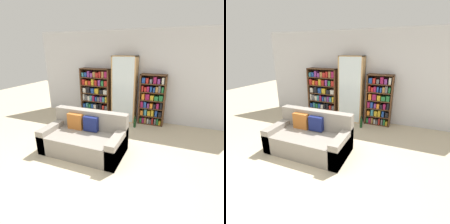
# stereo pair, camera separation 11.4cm
# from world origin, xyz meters

# --- Properties ---
(ground_plane) EXTENTS (16.00, 16.00, 0.00)m
(ground_plane) POSITION_xyz_m (0.00, 0.00, 0.00)
(ground_plane) COLOR beige
(wall_back) EXTENTS (6.35, 0.06, 2.70)m
(wall_back) POSITION_xyz_m (0.00, 2.81, 1.35)
(wall_back) COLOR silver
(wall_back) RESTS_ON ground
(couch) EXTENTS (1.76, 0.92, 0.85)m
(couch) POSITION_xyz_m (-0.39, 0.53, 0.29)
(couch) COLOR gray
(couch) RESTS_ON ground
(bookshelf_left) EXTENTS (1.00, 0.32, 1.59)m
(bookshelf_left) POSITION_xyz_m (-1.10, 2.61, 0.78)
(bookshelf_left) COLOR #4C2D19
(bookshelf_left) RESTS_ON ground
(display_cabinet) EXTENTS (0.74, 0.36, 1.98)m
(display_cabinet) POSITION_xyz_m (-0.13, 2.59, 0.98)
(display_cabinet) COLOR tan
(display_cabinet) RESTS_ON ground
(bookshelf_right) EXTENTS (0.74, 0.32, 1.49)m
(bookshelf_right) POSITION_xyz_m (0.72, 2.61, 0.72)
(bookshelf_right) COLOR #4C2D19
(bookshelf_right) RESTS_ON ground
(wine_bottle) EXTENTS (0.08, 0.08, 0.35)m
(wine_bottle) POSITION_xyz_m (0.34, 2.15, 0.14)
(wine_bottle) COLOR #143819
(wine_bottle) RESTS_ON ground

